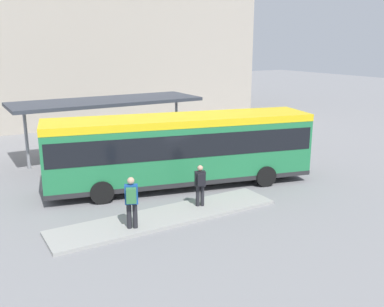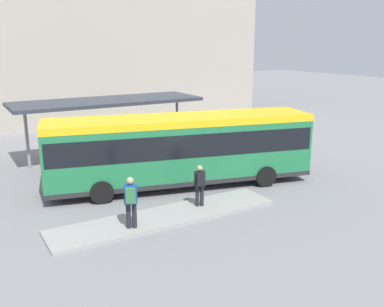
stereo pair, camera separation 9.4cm
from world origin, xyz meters
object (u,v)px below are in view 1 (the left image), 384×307
at_px(bicycle_white, 275,137).
at_px(pedestrian_waiting, 132,200).
at_px(bicycle_orange, 284,139).
at_px(bicycle_red, 294,141).
at_px(city_bus, 181,146).
at_px(pedestrian_companion, 200,183).

bearing_deg(bicycle_white, pedestrian_waiting, -66.17).
bearing_deg(bicycle_orange, bicycle_red, 19.24).
distance_m(bicycle_red, bicycle_orange, 0.71).
height_order(city_bus, bicycle_red, city_bus).
bearing_deg(pedestrian_companion, bicycle_red, -41.08).
relative_size(bicycle_red, bicycle_orange, 0.94).
height_order(pedestrian_waiting, bicycle_red, pedestrian_waiting).
bearing_deg(city_bus, pedestrian_waiting, -124.74).
height_order(bicycle_orange, bicycle_white, bicycle_white).
bearing_deg(city_bus, bicycle_orange, 34.43).
relative_size(pedestrian_waiting, bicycle_red, 1.10).
bearing_deg(city_bus, bicycle_white, 38.30).
bearing_deg(bicycle_orange, pedestrian_waiting, -62.95).
relative_size(city_bus, bicycle_white, 6.81).
bearing_deg(pedestrian_companion, pedestrian_waiting, 120.49).
bearing_deg(city_bus, bicycle_red, 30.30).
height_order(bicycle_red, bicycle_white, bicycle_white).
relative_size(pedestrian_companion, bicycle_red, 0.99).
xyz_separation_m(pedestrian_companion, bicycle_orange, (9.96, 6.29, -0.67)).
xyz_separation_m(pedestrian_waiting, bicycle_orange, (12.98, 6.85, -0.77)).
bearing_deg(bicycle_orange, city_bus, -69.91).
xyz_separation_m(city_bus, bicycle_orange, (9.25, 3.52, -1.45)).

